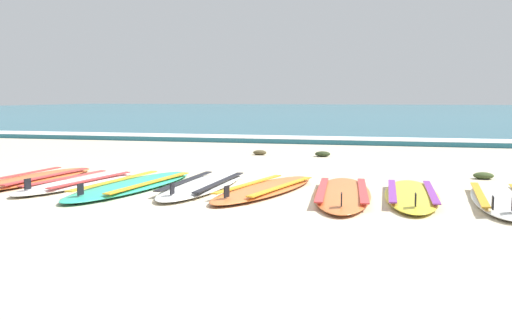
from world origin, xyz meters
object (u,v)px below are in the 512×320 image
surfboard_4 (265,189)px  surfboard_7 (501,199)px  surfboard_1 (79,182)px  surfboard_2 (133,185)px  surfboard_6 (411,195)px  surfboard_3 (203,185)px  surfboard_5 (342,193)px  surfboard_0 (34,179)px

surfboard_4 → surfboard_7: bearing=-1.2°
surfboard_1 → surfboard_2: same height
surfboard_6 → surfboard_7: same height
surfboard_3 → surfboard_7: same height
surfboard_1 → surfboard_2: 0.69m
surfboard_3 → surfboard_5: same height
surfboard_4 → surfboard_6: same height
surfboard_2 → surfboard_4: size_ratio=1.12×
surfboard_2 → surfboard_7: bearing=0.8°
surfboard_2 → surfboard_5: 2.30m
surfboard_1 → surfboard_7: bearing=0.3°
surfboard_3 → surfboard_6: same height
surfboard_1 → surfboard_3: (1.44, 0.17, -0.00)m
surfboard_2 → surfboard_5: (2.30, 0.01, 0.00)m
surfboard_0 → surfboard_4: bearing=-0.9°
surfboard_2 → surfboard_5: same height
surfboard_2 → surfboard_6: bearing=1.8°
surfboard_2 → surfboard_4: 1.48m
surfboard_0 → surfboard_3: (2.11, 0.05, -0.00)m
surfboard_7 → surfboard_4: bearing=178.8°
surfboard_6 → surfboard_1: bearing=-179.0°
surfboard_1 → surfboard_6: (3.66, 0.06, -0.00)m
surfboard_6 → surfboard_0: bearing=179.2°
surfboard_4 → surfboard_5: size_ratio=0.95×
surfboard_0 → surfboard_7: 5.16m
surfboard_1 → surfboard_6: size_ratio=1.00×
surfboard_4 → surfboard_7: same height
surfboard_3 → surfboard_5: size_ratio=0.98×
surfboard_0 → surfboard_2: 1.38m
surfboard_3 → surfboard_2: bearing=-165.0°
surfboard_3 → surfboard_7: size_ratio=1.05×
surfboard_0 → surfboard_5: 3.67m
surfboard_0 → surfboard_7: size_ratio=1.05×
surfboard_1 → surfboard_2: bearing=-2.4°
surfboard_5 → surfboard_3: bearing=173.1°
surfboard_2 → surfboard_7: 3.79m
surfboard_0 → surfboard_4: 2.84m
surfboard_3 → surfboard_7: bearing=-2.7°
surfboard_2 → surfboard_6: size_ratio=1.18×
surfboard_1 → surfboard_7: 4.49m
surfboard_5 → surfboard_7: same height
surfboard_0 → surfboard_1: same height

